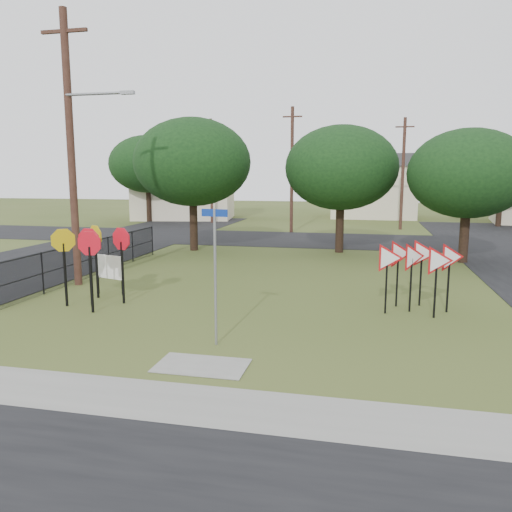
{
  "coord_description": "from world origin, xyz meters",
  "views": [
    {
      "loc": [
        3.42,
        -12.29,
        4.12
      ],
      "look_at": [
        0.02,
        3.0,
        1.6
      ],
      "focal_mm": 35.0,
      "sensor_mm": 36.0,
      "label": 1
    }
  ],
  "objects_px": {
    "yield_sign_cluster": "(417,259)",
    "street_name_sign": "(215,269)",
    "info_board": "(110,268)",
    "stop_sign_cluster": "(92,248)"
  },
  "relations": [
    {
      "from": "stop_sign_cluster",
      "to": "yield_sign_cluster",
      "type": "height_order",
      "value": "stop_sign_cluster"
    },
    {
      "from": "yield_sign_cluster",
      "to": "stop_sign_cluster",
      "type": "bearing_deg",
      "value": -171.77
    },
    {
      "from": "street_name_sign",
      "to": "info_board",
      "type": "height_order",
      "value": "street_name_sign"
    },
    {
      "from": "street_name_sign",
      "to": "info_board",
      "type": "distance_m",
      "value": 6.83
    },
    {
      "from": "yield_sign_cluster",
      "to": "street_name_sign",
      "type": "bearing_deg",
      "value": -139.65
    },
    {
      "from": "stop_sign_cluster",
      "to": "yield_sign_cluster",
      "type": "distance_m",
      "value": 10.15
    },
    {
      "from": "stop_sign_cluster",
      "to": "yield_sign_cluster",
      "type": "xyz_separation_m",
      "value": [
        10.05,
        1.45,
        -0.25
      ]
    },
    {
      "from": "street_name_sign",
      "to": "info_board",
      "type": "xyz_separation_m",
      "value": [
        -5.21,
        4.31,
        -0.97
      ]
    },
    {
      "from": "yield_sign_cluster",
      "to": "info_board",
      "type": "relative_size",
      "value": 1.99
    },
    {
      "from": "stop_sign_cluster",
      "to": "yield_sign_cluster",
      "type": "relative_size",
      "value": 0.91
    }
  ]
}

